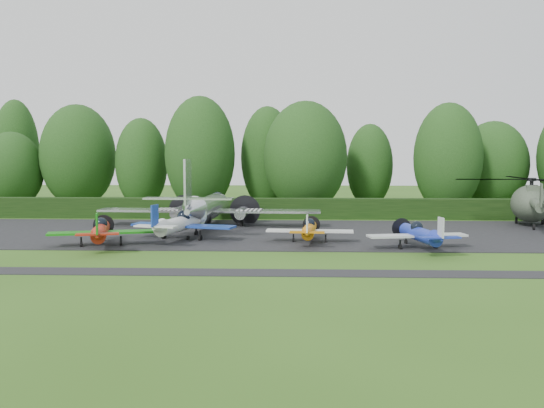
{
  "coord_description": "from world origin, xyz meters",
  "views": [
    {
      "loc": [
        1.82,
        -38.38,
        6.58
      ],
      "look_at": [
        0.04,
        8.67,
        2.5
      ],
      "focal_mm": 40.0,
      "sensor_mm": 36.0,
      "label": 1
    }
  ],
  "objects_px": {
    "transport_plane": "(207,208)",
    "light_plane_blue": "(420,234)",
    "light_plane_orange": "(309,230)",
    "light_plane_white": "(180,224)",
    "helicopter": "(531,200)",
    "light_plane_red": "(101,231)"
  },
  "relations": [
    {
      "from": "light_plane_orange",
      "to": "helicopter",
      "type": "bearing_deg",
      "value": 24.91
    },
    {
      "from": "light_plane_red",
      "to": "light_plane_blue",
      "type": "bearing_deg",
      "value": 13.71
    },
    {
      "from": "light_plane_red",
      "to": "light_plane_blue",
      "type": "height_order",
      "value": "light_plane_red"
    },
    {
      "from": "light_plane_white",
      "to": "light_plane_red",
      "type": "bearing_deg",
      "value": -160.98
    },
    {
      "from": "light_plane_red",
      "to": "light_plane_orange",
      "type": "distance_m",
      "value": 14.58
    },
    {
      "from": "light_plane_red",
      "to": "helicopter",
      "type": "distance_m",
      "value": 36.85
    },
    {
      "from": "light_plane_white",
      "to": "light_plane_blue",
      "type": "bearing_deg",
      "value": -26.55
    },
    {
      "from": "light_plane_orange",
      "to": "light_plane_blue",
      "type": "bearing_deg",
      "value": -24.35
    },
    {
      "from": "light_plane_blue",
      "to": "helicopter",
      "type": "height_order",
      "value": "helicopter"
    },
    {
      "from": "transport_plane",
      "to": "light_plane_blue",
      "type": "relative_size",
      "value": 2.74
    },
    {
      "from": "light_plane_red",
      "to": "helicopter",
      "type": "height_order",
      "value": "helicopter"
    },
    {
      "from": "transport_plane",
      "to": "helicopter",
      "type": "relative_size",
      "value": 1.26
    },
    {
      "from": "light_plane_blue",
      "to": "helicopter",
      "type": "bearing_deg",
      "value": 58.11
    },
    {
      "from": "light_plane_orange",
      "to": "light_plane_white",
      "type": "bearing_deg",
      "value": 170.57
    },
    {
      "from": "light_plane_blue",
      "to": "helicopter",
      "type": "distance_m",
      "value": 18.69
    },
    {
      "from": "light_plane_orange",
      "to": "light_plane_blue",
      "type": "distance_m",
      "value": 7.8
    },
    {
      "from": "transport_plane",
      "to": "light_plane_orange",
      "type": "relative_size",
      "value": 2.96
    },
    {
      "from": "light_plane_red",
      "to": "helicopter",
      "type": "xyz_separation_m",
      "value": [
        34.3,
        13.43,
        1.14
      ]
    },
    {
      "from": "light_plane_red",
      "to": "light_plane_white",
      "type": "bearing_deg",
      "value": 48.22
    },
    {
      "from": "light_plane_blue",
      "to": "light_plane_white",
      "type": "bearing_deg",
      "value": 178.62
    },
    {
      "from": "light_plane_red",
      "to": "light_plane_white",
      "type": "xyz_separation_m",
      "value": [
        4.86,
        3.23,
        0.13
      ]
    },
    {
      "from": "helicopter",
      "to": "light_plane_white",
      "type": "bearing_deg",
      "value": -177.25
    }
  ]
}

